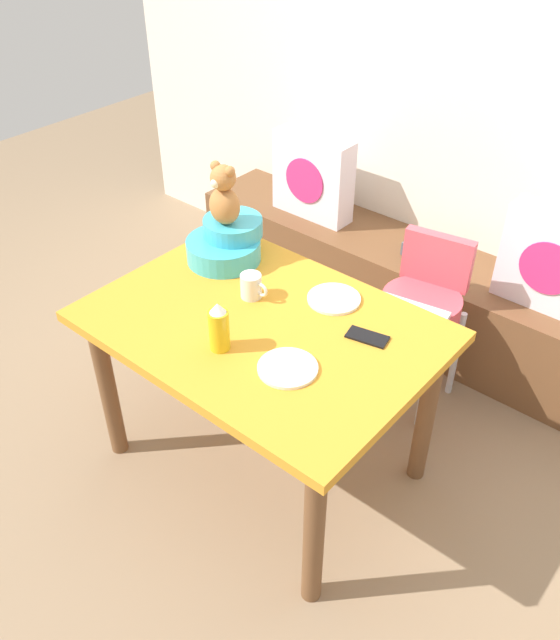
{
  "coord_description": "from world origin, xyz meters",
  "views": [
    {
      "loc": [
        1.27,
        -1.4,
        2.18
      ],
      "look_at": [
        0.0,
        0.1,
        0.69
      ],
      "focal_mm": 37.3,
      "sensor_mm": 36.0,
      "label": 1
    }
  ],
  "objects_px": {
    "dinner_plate_near": "(334,299)",
    "dinner_plate_far": "(288,368)",
    "pillow_floral_left": "(313,176)",
    "ketchup_bottle": "(219,327)",
    "book_stack": "(426,250)",
    "teddy_bear": "(224,196)",
    "infant_seat_teal": "(227,242)",
    "highchair": "(422,303)",
    "pillow_floral_right": "(554,262)",
    "cell_phone": "(367,337)",
    "coffee_mug": "(252,286)",
    "dining_table": "(262,345)"
  },
  "relations": [
    {
      "from": "infant_seat_teal",
      "to": "pillow_floral_right",
      "type": "bearing_deg",
      "value": 42.86
    },
    {
      "from": "dining_table",
      "to": "cell_phone",
      "type": "height_order",
      "value": "cell_phone"
    },
    {
      "from": "infant_seat_teal",
      "to": "coffee_mug",
      "type": "xyz_separation_m",
      "value": [
        0.26,
        -0.14,
        -0.02
      ]
    },
    {
      "from": "pillow_floral_left",
      "to": "dinner_plate_far",
      "type": "distance_m",
      "value": 1.6
    },
    {
      "from": "teddy_bear",
      "to": "ketchup_bottle",
      "type": "distance_m",
      "value": 0.61
    },
    {
      "from": "pillow_floral_left",
      "to": "dinner_plate_near",
      "type": "relative_size",
      "value": 2.2
    },
    {
      "from": "book_stack",
      "to": "highchair",
      "type": "xyz_separation_m",
      "value": [
        0.23,
        -0.44,
        0.03
      ]
    },
    {
      "from": "highchair",
      "to": "ketchup_bottle",
      "type": "bearing_deg",
      "value": -104.99
    },
    {
      "from": "teddy_bear",
      "to": "infant_seat_teal",
      "type": "bearing_deg",
      "value": 90.0
    },
    {
      "from": "cell_phone",
      "to": "pillow_floral_left",
      "type": "bearing_deg",
      "value": 33.04
    },
    {
      "from": "book_stack",
      "to": "infant_seat_teal",
      "type": "height_order",
      "value": "infant_seat_teal"
    },
    {
      "from": "book_stack",
      "to": "dining_table",
      "type": "xyz_separation_m",
      "value": [
        -0.01,
        -1.19,
        0.14
      ]
    },
    {
      "from": "teddy_bear",
      "to": "coffee_mug",
      "type": "distance_m",
      "value": 0.38
    },
    {
      "from": "teddy_bear",
      "to": "dinner_plate_near",
      "type": "bearing_deg",
      "value": 4.36
    },
    {
      "from": "highchair",
      "to": "infant_seat_teal",
      "type": "xyz_separation_m",
      "value": [
        -0.64,
        -0.52,
        0.29
      ]
    },
    {
      "from": "infant_seat_teal",
      "to": "dinner_plate_near",
      "type": "xyz_separation_m",
      "value": [
        0.51,
        0.04,
        -0.07
      ]
    },
    {
      "from": "book_stack",
      "to": "pillow_floral_right",
      "type": "bearing_deg",
      "value": -1.99
    },
    {
      "from": "pillow_floral_right",
      "to": "infant_seat_teal",
      "type": "bearing_deg",
      "value": -137.14
    },
    {
      "from": "dining_table",
      "to": "cell_phone",
      "type": "bearing_deg",
      "value": 26.15
    },
    {
      "from": "dinner_plate_near",
      "to": "dinner_plate_far",
      "type": "relative_size",
      "value": 1.0
    },
    {
      "from": "teddy_bear",
      "to": "dining_table",
      "type": "bearing_deg",
      "value": -30.64
    },
    {
      "from": "infant_seat_teal",
      "to": "cell_phone",
      "type": "height_order",
      "value": "infant_seat_teal"
    },
    {
      "from": "teddy_bear",
      "to": "dinner_plate_near",
      "type": "relative_size",
      "value": 1.25
    },
    {
      "from": "infant_seat_teal",
      "to": "highchair",
      "type": "bearing_deg",
      "value": 39.12
    },
    {
      "from": "dinner_plate_near",
      "to": "cell_phone",
      "type": "distance_m",
      "value": 0.25
    },
    {
      "from": "dining_table",
      "to": "ketchup_bottle",
      "type": "bearing_deg",
      "value": -93.41
    },
    {
      "from": "pillow_floral_right",
      "to": "infant_seat_teal",
      "type": "height_order",
      "value": "same"
    },
    {
      "from": "pillow_floral_left",
      "to": "ketchup_bottle",
      "type": "relative_size",
      "value": 2.38
    },
    {
      "from": "infant_seat_teal",
      "to": "coffee_mug",
      "type": "distance_m",
      "value": 0.3
    },
    {
      "from": "ketchup_bottle",
      "to": "pillow_floral_left",
      "type": "bearing_deg",
      "value": 115.96
    },
    {
      "from": "book_stack",
      "to": "infant_seat_teal",
      "type": "bearing_deg",
      "value": -113.04
    },
    {
      "from": "ketchup_bottle",
      "to": "infant_seat_teal",
      "type": "bearing_deg",
      "value": 131.41
    },
    {
      "from": "book_stack",
      "to": "cell_phone",
      "type": "relative_size",
      "value": 1.39
    },
    {
      "from": "pillow_floral_left",
      "to": "dinner_plate_far",
      "type": "relative_size",
      "value": 2.2
    },
    {
      "from": "highchair",
      "to": "dinner_plate_far",
      "type": "xyz_separation_m",
      "value": [
        -0.01,
        -0.89,
        0.22
      ]
    },
    {
      "from": "highchair",
      "to": "dinner_plate_far",
      "type": "relative_size",
      "value": 3.95
    },
    {
      "from": "highchair",
      "to": "ketchup_bottle",
      "type": "xyz_separation_m",
      "value": [
        -0.26,
        -0.96,
        0.31
      ]
    },
    {
      "from": "pillow_floral_left",
      "to": "coffee_mug",
      "type": "distance_m",
      "value": 1.21
    },
    {
      "from": "dining_table",
      "to": "dinner_plate_near",
      "type": "relative_size",
      "value": 6.14
    },
    {
      "from": "book_stack",
      "to": "teddy_bear",
      "type": "height_order",
      "value": "teddy_bear"
    },
    {
      "from": "pillow_floral_right",
      "to": "cell_phone",
      "type": "distance_m",
      "value": 1.04
    },
    {
      "from": "pillow_floral_left",
      "to": "book_stack",
      "type": "distance_m",
      "value": 0.72
    },
    {
      "from": "pillow_floral_right",
      "to": "dining_table",
      "type": "height_order",
      "value": "pillow_floral_right"
    },
    {
      "from": "pillow_floral_left",
      "to": "ketchup_bottle",
      "type": "distance_m",
      "value": 1.53
    },
    {
      "from": "book_stack",
      "to": "dinner_plate_near",
      "type": "relative_size",
      "value": 1.0
    },
    {
      "from": "book_stack",
      "to": "pillow_floral_left",
      "type": "bearing_deg",
      "value": -178.26
    },
    {
      "from": "infant_seat_teal",
      "to": "dinner_plate_far",
      "type": "bearing_deg",
      "value": -30.63
    },
    {
      "from": "ketchup_bottle",
      "to": "coffee_mug",
      "type": "relative_size",
      "value": 1.54
    },
    {
      "from": "pillow_floral_left",
      "to": "coffee_mug",
      "type": "height_order",
      "value": "pillow_floral_left"
    },
    {
      "from": "infant_seat_teal",
      "to": "ketchup_bottle",
      "type": "distance_m",
      "value": 0.58
    }
  ]
}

